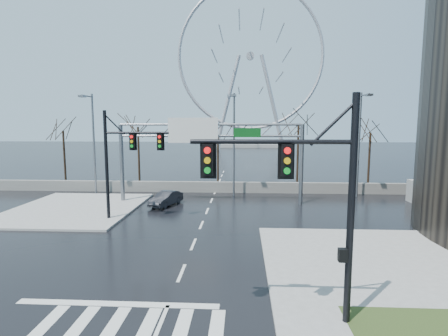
# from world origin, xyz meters

# --- Properties ---
(ground) EXTENTS (260.00, 260.00, 0.00)m
(ground) POSITION_xyz_m (0.00, 0.00, 0.00)
(ground) COLOR black
(ground) RESTS_ON ground
(sidewalk_right_ext) EXTENTS (12.00, 10.00, 0.15)m
(sidewalk_right_ext) POSITION_xyz_m (10.00, 2.00, 0.07)
(sidewalk_right_ext) COLOR gray
(sidewalk_right_ext) RESTS_ON ground
(sidewalk_far) EXTENTS (10.00, 12.00, 0.15)m
(sidewalk_far) POSITION_xyz_m (-11.00, 12.00, 0.07)
(sidewalk_far) COLOR gray
(sidewalk_far) RESTS_ON ground
(barrier_wall) EXTENTS (52.00, 0.50, 1.10)m
(barrier_wall) POSITION_xyz_m (0.00, 20.00, 0.55)
(barrier_wall) COLOR slate
(barrier_wall) RESTS_ON ground
(signal_mast_near) EXTENTS (5.52, 0.41, 8.00)m
(signal_mast_near) POSITION_xyz_m (5.14, -4.04, 4.87)
(signal_mast_near) COLOR black
(signal_mast_near) RESTS_ON ground
(signal_mast_far) EXTENTS (4.72, 0.41, 8.00)m
(signal_mast_far) POSITION_xyz_m (-5.87, 8.96, 4.83)
(signal_mast_far) COLOR black
(signal_mast_far) RESTS_ON ground
(sign_gantry) EXTENTS (16.36, 0.40, 7.60)m
(sign_gantry) POSITION_xyz_m (-0.38, 14.96, 5.18)
(sign_gantry) COLOR slate
(sign_gantry) RESTS_ON ground
(streetlight_left) EXTENTS (0.50, 2.55, 10.00)m
(streetlight_left) POSITION_xyz_m (-12.00, 18.16, 5.89)
(streetlight_left) COLOR slate
(streetlight_left) RESTS_ON ground
(streetlight_mid) EXTENTS (0.50, 2.55, 10.00)m
(streetlight_mid) POSITION_xyz_m (2.00, 18.16, 5.89)
(streetlight_mid) COLOR slate
(streetlight_mid) RESTS_ON ground
(streetlight_right) EXTENTS (0.50, 2.55, 10.00)m
(streetlight_right) POSITION_xyz_m (14.00, 18.16, 5.89)
(streetlight_right) COLOR slate
(streetlight_right) RESTS_ON ground
(tree_far_left) EXTENTS (3.50, 3.50, 7.00)m
(tree_far_left) POSITION_xyz_m (-18.00, 24.00, 5.57)
(tree_far_left) COLOR black
(tree_far_left) RESTS_ON ground
(tree_left) EXTENTS (3.75, 3.75, 7.50)m
(tree_left) POSITION_xyz_m (-9.00, 23.50, 5.98)
(tree_left) COLOR black
(tree_left) RESTS_ON ground
(tree_center) EXTENTS (3.25, 3.25, 6.50)m
(tree_center) POSITION_xyz_m (0.00, 24.50, 5.17)
(tree_center) COLOR black
(tree_center) RESTS_ON ground
(tree_right) EXTENTS (3.90, 3.90, 7.80)m
(tree_right) POSITION_xyz_m (9.00, 23.50, 6.22)
(tree_right) COLOR black
(tree_right) RESTS_ON ground
(tree_far_right) EXTENTS (3.40, 3.40, 6.80)m
(tree_far_right) POSITION_xyz_m (17.00, 24.00, 5.41)
(tree_far_right) COLOR black
(tree_far_right) RESTS_ON ground
(ferris_wheel) EXTENTS (45.00, 6.00, 50.91)m
(ferris_wheel) POSITION_xyz_m (5.00, 95.00, 26.13)
(ferris_wheel) COLOR gray
(ferris_wheel) RESTS_ON ground
(car) EXTENTS (2.52, 3.96, 1.23)m
(car) POSITION_xyz_m (-3.76, 13.77, 0.62)
(car) COLOR black
(car) RESTS_ON ground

